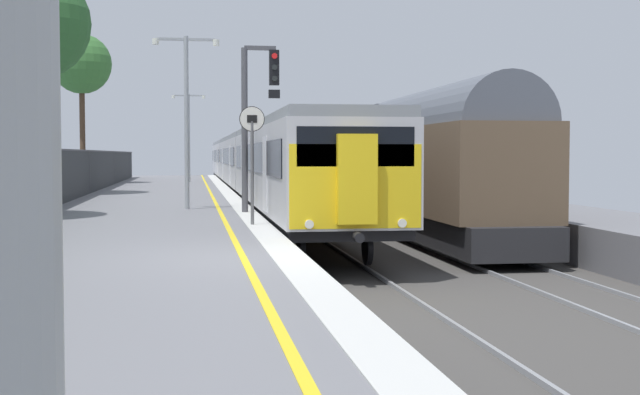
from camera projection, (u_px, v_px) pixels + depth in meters
ground at (422, 290)px, 14.23m from camera, size 17.40×110.00×1.21m
commuter_train_at_platform at (252, 162)px, 46.35m from camera, size 2.83×59.83×3.81m
freight_train_adjacent_track at (388, 159)px, 31.79m from camera, size 2.60×26.08×4.54m
signal_gantry at (254, 108)px, 24.34m from camera, size 1.10×0.24×4.75m
speed_limit_sign at (252, 150)px, 19.99m from camera, size 0.59×0.08×2.79m
platform_lamp_mid at (186, 107)px, 25.73m from camera, size 2.00×0.20×5.22m
platform_lamp_far at (189, 130)px, 51.15m from camera, size 2.00×0.20×5.29m
background_tree_left at (82, 67)px, 48.37m from camera, size 3.38×3.38×8.48m
background_tree_centre at (34, 28)px, 34.84m from camera, size 4.50×4.50×9.26m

